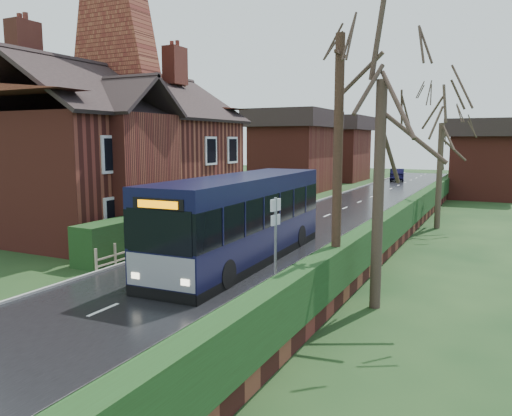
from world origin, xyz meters
The scene contains 18 objects.
ground centered at (0.00, 0.00, 0.00)m, with size 140.00×140.00×0.00m, color #304C20.
road centered at (0.00, 10.00, 0.01)m, with size 6.00×100.00×0.02m, color black.
pavement centered at (4.25, 10.00, 0.07)m, with size 2.50×100.00×0.14m, color slate.
kerb_right centered at (3.05, 10.00, 0.07)m, with size 0.12×100.00×0.14m, color gray.
kerb_left centered at (-3.05, 10.00, 0.05)m, with size 0.12×100.00×0.10m, color gray.
front_hedge centered at (-3.90, 5.00, 0.80)m, with size 1.20×16.00×1.60m, color black.
picket_fence centered at (-3.15, 5.00, 0.45)m, with size 0.10×16.00×0.90m, color tan, non-canonical shape.
right_wall_hedge centered at (5.80, 10.00, 1.02)m, with size 0.60×50.00×1.80m.
brick_house centered at (-8.73, 4.78, 4.38)m, with size 9.30×14.60×10.30m.
bus centered at (0.80, 0.88, 1.69)m, with size 2.94×11.28×3.40m.
car_silver centered at (-1.50, 11.00, 0.72)m, with size 1.69×4.21×1.44m, color #B6B6BB.
car_green centered at (-1.60, 2.16, 0.63)m, with size 1.76×4.33×1.26m, color black.
car_distant centered at (-1.39, 44.48, 0.73)m, with size 1.55×4.45×1.47m, color black.
bus_stop_sign centered at (4.00, -3.00, 2.06)m, with size 0.14×0.47×3.13m.
telegraph_pole centered at (5.80, -2.81, 3.88)m, with size 0.26×0.99×7.66m.
tree_right_near centered at (6.84, -2.30, 6.87)m, with size 4.26×4.26×9.20m.
tree_right_far centered at (6.85, 12.32, 6.10)m, with size 4.23×4.23×8.16m.
tree_house_side centered at (-8.13, 10.00, 7.24)m, with size 4.27×4.27×9.69m.
Camera 1 is at (9.95, -16.28, 4.79)m, focal length 35.00 mm.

